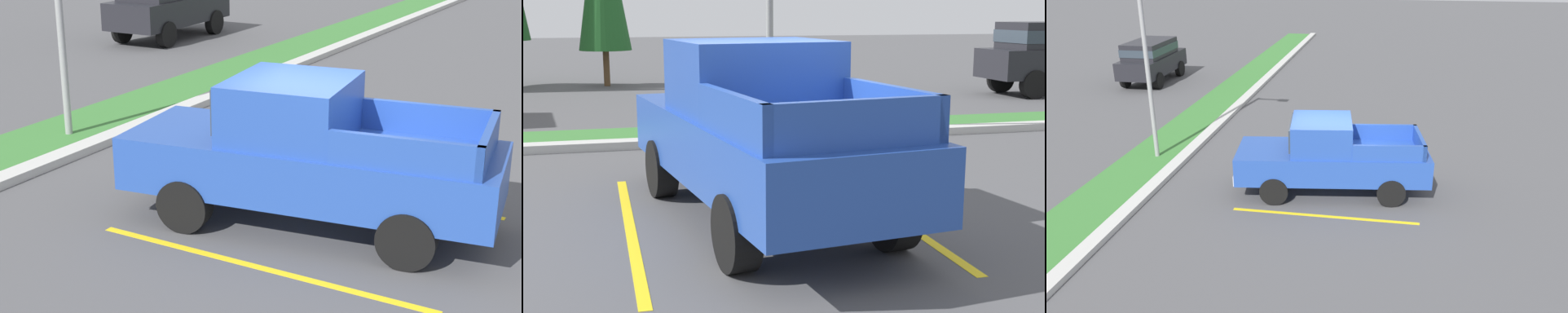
# 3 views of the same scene
# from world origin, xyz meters

# --- Properties ---
(ground_plane) EXTENTS (120.00, 120.00, 0.00)m
(ground_plane) POSITION_xyz_m (0.00, 0.00, 0.00)
(ground_plane) COLOR #4C4C4F
(parking_line_near) EXTENTS (0.12, 4.80, 0.01)m
(parking_line_near) POSITION_xyz_m (-1.78, -0.04, 0.00)
(parking_line_near) COLOR yellow
(parking_line_near) RESTS_ON ground
(parking_line_far) EXTENTS (0.12, 4.80, 0.01)m
(parking_line_far) POSITION_xyz_m (1.32, -0.04, 0.00)
(parking_line_far) COLOR yellow
(parking_line_far) RESTS_ON ground
(curb_strip) EXTENTS (56.00, 0.40, 0.15)m
(curb_strip) POSITION_xyz_m (0.00, 5.00, 0.07)
(curb_strip) COLOR #B2B2AD
(curb_strip) RESTS_ON ground
(grass_median) EXTENTS (56.00, 1.80, 0.06)m
(grass_median) POSITION_xyz_m (0.00, 6.10, 0.03)
(grass_median) COLOR #387533
(grass_median) RESTS_ON ground
(pickup_truck_main) EXTENTS (2.58, 5.43, 2.10)m
(pickup_truck_main) POSITION_xyz_m (-0.24, 0.01, 1.04)
(pickup_truck_main) COLOR black
(pickup_truck_main) RESTS_ON ground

